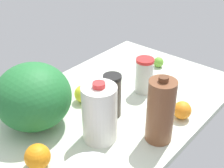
{
  "coord_description": "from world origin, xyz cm",
  "views": [
    {
      "loc": [
        -87.89,
        -73.65,
        81.83
      ],
      "look_at": [
        0.0,
        0.0,
        13.0
      ],
      "focal_mm": 50.0,
      "sensor_mm": 36.0,
      "label": 1
    }
  ],
  "objects_px": {
    "orange_near_front": "(182,110)",
    "lime_beside_bowl": "(158,62)",
    "chocolate_milk_jug": "(161,111)",
    "orange_far_back": "(38,157)",
    "milk_jug": "(100,113)",
    "shaker_bottle": "(112,96)",
    "tumbler_cup": "(144,75)",
    "lemon_by_jug": "(83,94)",
    "watermelon": "(33,96)"
  },
  "relations": [
    {
      "from": "shaker_bottle",
      "to": "milk_jug",
      "type": "xyz_separation_m",
      "value": [
        -0.14,
        -0.06,
        0.02
      ]
    },
    {
      "from": "milk_jug",
      "to": "watermelon",
      "type": "relative_size",
      "value": 0.82
    },
    {
      "from": "milk_jug",
      "to": "orange_near_front",
      "type": "relative_size",
      "value": 3.19
    },
    {
      "from": "tumbler_cup",
      "to": "milk_jug",
      "type": "bearing_deg",
      "value": -170.49
    },
    {
      "from": "watermelon",
      "to": "chocolate_milk_jug",
      "type": "relative_size",
      "value": 1.11
    },
    {
      "from": "tumbler_cup",
      "to": "lemon_by_jug",
      "type": "relative_size",
      "value": 2.17
    },
    {
      "from": "shaker_bottle",
      "to": "lime_beside_bowl",
      "type": "relative_size",
      "value": 3.48
    },
    {
      "from": "orange_far_back",
      "to": "orange_near_front",
      "type": "height_order",
      "value": "orange_far_back"
    },
    {
      "from": "tumbler_cup",
      "to": "lime_beside_bowl",
      "type": "relative_size",
      "value": 3.15
    },
    {
      "from": "milk_jug",
      "to": "tumbler_cup",
      "type": "relative_size",
      "value": 1.42
    },
    {
      "from": "tumbler_cup",
      "to": "lemon_by_jug",
      "type": "xyz_separation_m",
      "value": [
        -0.24,
        0.16,
        -0.05
      ]
    },
    {
      "from": "watermelon",
      "to": "orange_near_front",
      "type": "bearing_deg",
      "value": -46.38
    },
    {
      "from": "chocolate_milk_jug",
      "to": "lime_beside_bowl",
      "type": "bearing_deg",
      "value": 32.64
    },
    {
      "from": "lime_beside_bowl",
      "to": "tumbler_cup",
      "type": "bearing_deg",
      "value": -162.24
    },
    {
      "from": "orange_far_back",
      "to": "lime_beside_bowl",
      "type": "distance_m",
      "value": 0.88
    },
    {
      "from": "tumbler_cup",
      "to": "watermelon",
      "type": "bearing_deg",
      "value": 158.31
    },
    {
      "from": "shaker_bottle",
      "to": "milk_jug",
      "type": "distance_m",
      "value": 0.15
    },
    {
      "from": "shaker_bottle",
      "to": "chocolate_milk_jug",
      "type": "relative_size",
      "value": 0.7
    },
    {
      "from": "milk_jug",
      "to": "lemon_by_jug",
      "type": "xyz_separation_m",
      "value": [
        0.13,
        0.22,
        -0.07
      ]
    },
    {
      "from": "chocolate_milk_jug",
      "to": "milk_jug",
      "type": "bearing_deg",
      "value": 128.71
    },
    {
      "from": "watermelon",
      "to": "orange_far_back",
      "type": "xyz_separation_m",
      "value": [
        -0.15,
        -0.19,
        -0.09
      ]
    },
    {
      "from": "orange_far_back",
      "to": "lime_beside_bowl",
      "type": "relative_size",
      "value": 1.63
    },
    {
      "from": "chocolate_milk_jug",
      "to": "orange_near_front",
      "type": "bearing_deg",
      "value": -1.56
    },
    {
      "from": "chocolate_milk_jug",
      "to": "orange_far_back",
      "type": "distance_m",
      "value": 0.46
    },
    {
      "from": "orange_near_front",
      "to": "milk_jug",
      "type": "bearing_deg",
      "value": 150.22
    },
    {
      "from": "orange_near_front",
      "to": "lime_beside_bowl",
      "type": "relative_size",
      "value": 1.4
    },
    {
      "from": "chocolate_milk_jug",
      "to": "lemon_by_jug",
      "type": "distance_m",
      "value": 0.4
    },
    {
      "from": "orange_near_front",
      "to": "lime_beside_bowl",
      "type": "distance_m",
      "value": 0.46
    },
    {
      "from": "shaker_bottle",
      "to": "chocolate_milk_jug",
      "type": "distance_m",
      "value": 0.23
    },
    {
      "from": "chocolate_milk_jug",
      "to": "lemon_by_jug",
      "type": "xyz_separation_m",
      "value": [
        -0.0,
        0.39,
        -0.09
      ]
    },
    {
      "from": "lemon_by_jug",
      "to": "shaker_bottle",
      "type": "bearing_deg",
      "value": -87.54
    },
    {
      "from": "shaker_bottle",
      "to": "lemon_by_jug",
      "type": "distance_m",
      "value": 0.17
    },
    {
      "from": "chocolate_milk_jug",
      "to": "orange_near_front",
      "type": "height_order",
      "value": "chocolate_milk_jug"
    },
    {
      "from": "milk_jug",
      "to": "orange_far_back",
      "type": "distance_m",
      "value": 0.26
    },
    {
      "from": "milk_jug",
      "to": "orange_far_back",
      "type": "xyz_separation_m",
      "value": [
        -0.25,
        0.06,
        -0.07
      ]
    },
    {
      "from": "milk_jug",
      "to": "chocolate_milk_jug",
      "type": "bearing_deg",
      "value": -51.29
    },
    {
      "from": "orange_far_back",
      "to": "shaker_bottle",
      "type": "bearing_deg",
      "value": -0.24
    },
    {
      "from": "orange_far_back",
      "to": "orange_near_front",
      "type": "xyz_separation_m",
      "value": [
        0.56,
        -0.24,
        -0.01
      ]
    },
    {
      "from": "milk_jug",
      "to": "orange_near_front",
      "type": "height_order",
      "value": "milk_jug"
    },
    {
      "from": "tumbler_cup",
      "to": "lime_beside_bowl",
      "type": "height_order",
      "value": "tumbler_cup"
    },
    {
      "from": "milk_jug",
      "to": "orange_far_back",
      "type": "relative_size",
      "value": 2.74
    },
    {
      "from": "tumbler_cup",
      "to": "lemon_by_jug",
      "type": "bearing_deg",
      "value": 146.88
    },
    {
      "from": "lemon_by_jug",
      "to": "orange_near_front",
      "type": "bearing_deg",
      "value": -66.32
    },
    {
      "from": "shaker_bottle",
      "to": "watermelon",
      "type": "distance_m",
      "value": 0.31
    },
    {
      "from": "shaker_bottle",
      "to": "watermelon",
      "type": "height_order",
      "value": "watermelon"
    },
    {
      "from": "tumbler_cup",
      "to": "chocolate_milk_jug",
      "type": "distance_m",
      "value": 0.34
    },
    {
      "from": "orange_near_front",
      "to": "lime_beside_bowl",
      "type": "xyz_separation_m",
      "value": [
        0.32,
        0.32,
        -0.01
      ]
    },
    {
      "from": "orange_far_back",
      "to": "lemon_by_jug",
      "type": "xyz_separation_m",
      "value": [
        0.38,
        0.16,
        -0.0
      ]
    },
    {
      "from": "orange_far_back",
      "to": "lime_beside_bowl",
      "type": "bearing_deg",
      "value": 5.57
    },
    {
      "from": "watermelon",
      "to": "lemon_by_jug",
      "type": "distance_m",
      "value": 0.25
    }
  ]
}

